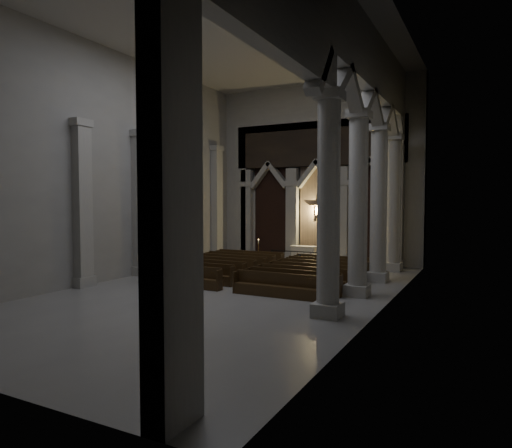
# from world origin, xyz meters

# --- Properties ---
(room) EXTENTS (24.00, 24.10, 12.00)m
(room) POSITION_xyz_m (0.00, 0.00, 7.60)
(room) COLOR gray
(room) RESTS_ON ground
(sanctuary_wall) EXTENTS (14.00, 0.77, 12.00)m
(sanctuary_wall) POSITION_xyz_m (0.00, 11.54, 6.62)
(sanctuary_wall) COLOR #A4A199
(sanctuary_wall) RESTS_ON ground
(right_arcade) EXTENTS (1.00, 24.00, 12.00)m
(right_arcade) POSITION_xyz_m (5.50, 1.33, 7.83)
(right_arcade) COLOR #A4A199
(right_arcade) RESTS_ON ground
(left_pilasters) EXTENTS (0.60, 13.00, 8.03)m
(left_pilasters) POSITION_xyz_m (-6.75, 3.50, 3.91)
(left_pilasters) COLOR #A4A199
(left_pilasters) RESTS_ON ground
(sanctuary_step) EXTENTS (8.50, 2.60, 0.15)m
(sanctuary_step) POSITION_xyz_m (0.00, 10.60, 0.07)
(sanctuary_step) COLOR #A4A199
(sanctuary_step) RESTS_ON ground
(altar) EXTENTS (1.80, 0.72, 0.92)m
(altar) POSITION_xyz_m (-0.67, 10.89, 0.61)
(altar) COLOR #BCB5A5
(altar) RESTS_ON sanctuary_step
(altar_rail) EXTENTS (4.64, 0.09, 0.91)m
(altar_rail) POSITION_xyz_m (0.00, 9.19, 0.60)
(altar_rail) COLOR black
(altar_rail) RESTS_ON ground
(candle_stand_left) EXTENTS (0.27, 0.27, 1.57)m
(candle_stand_left) POSITION_xyz_m (-3.16, 8.95, 0.43)
(candle_stand_left) COLOR olive
(candle_stand_left) RESTS_ON ground
(candle_stand_right) EXTENTS (0.25, 0.25, 1.47)m
(candle_stand_right) POSITION_xyz_m (3.40, 9.47, 0.40)
(candle_stand_right) COLOR olive
(candle_stand_right) RESTS_ON ground
(pews) EXTENTS (9.99, 7.57, 1.02)m
(pews) POSITION_xyz_m (0.00, 3.26, 0.33)
(pews) COLOR black
(pews) RESTS_ON ground
(worshipper) EXTENTS (0.42, 0.32, 1.06)m
(worshipper) POSITION_xyz_m (0.81, 6.47, 0.53)
(worshipper) COLOR black
(worshipper) RESTS_ON ground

